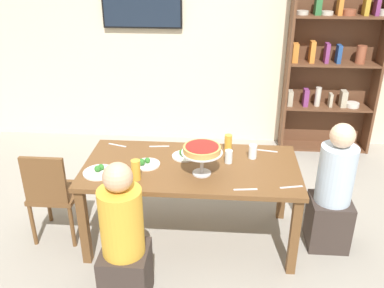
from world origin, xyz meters
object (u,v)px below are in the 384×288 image
at_px(dining_table, 191,174).
at_px(deep_dish_pizza_stand, 202,151).
at_px(cutlery_knife_near, 159,146).
at_px(salad_plate_spare, 184,155).
at_px(diner_near_left, 124,246).
at_px(water_glass_clear_far, 229,157).
at_px(television, 142,4).
at_px(cutlery_knife_far, 267,151).
at_px(bookshelf, 333,61).
at_px(beer_glass_amber_short, 228,143).
at_px(water_glass_clear_near, 253,152).
at_px(cutlery_spare_fork, 245,189).
at_px(chair_head_west, 52,192).
at_px(salad_plate_near_diner, 99,171).
at_px(diner_head_east, 332,196).
at_px(salad_plate_far_diner, 146,163).
at_px(cutlery_fork_near, 117,145).
at_px(cutlery_fork_far, 291,187).
at_px(beer_glass_amber_tall, 136,170).

xyz_separation_m(dining_table, deep_dish_pizza_stand, (0.10, -0.13, 0.29)).
bearing_deg(cutlery_knife_near, salad_plate_spare, 135.66).
bearing_deg(diner_near_left, water_glass_clear_far, -40.87).
bearing_deg(television, water_glass_clear_far, -62.33).
bearing_deg(water_glass_clear_far, cutlery_knife_far, 35.16).
bearing_deg(salad_plate_spare, bookshelf, 49.18).
distance_m(beer_glass_amber_short, cutlery_knife_far, 0.36).
height_order(dining_table, bookshelf, bookshelf).
bearing_deg(television, cutlery_knife_far, -51.71).
height_order(beer_glass_amber_short, water_glass_clear_near, beer_glass_amber_short).
bearing_deg(cutlery_spare_fork, chair_head_west, 163.88).
bearing_deg(water_glass_clear_far, television, 117.67).
xyz_separation_m(deep_dish_pizza_stand, salad_plate_near_diner, (-0.82, -0.05, -0.19)).
height_order(diner_head_east, water_glass_clear_far, diner_head_east).
bearing_deg(salad_plate_far_diner, diner_head_east, 1.41).
relative_size(television, cutlery_spare_fork, 5.37).
bearing_deg(dining_table, water_glass_clear_near, 18.92).
relative_size(water_glass_clear_near, cutlery_fork_near, 0.66).
bearing_deg(bookshelf, water_glass_clear_near, -119.16).
bearing_deg(salad_plate_near_diner, deep_dish_pizza_stand, 3.59).
distance_m(water_glass_clear_near, cutlery_fork_far, 0.54).
bearing_deg(deep_dish_pizza_stand, salad_plate_far_diner, 167.55).
height_order(television, diner_near_left, television).
bearing_deg(chair_head_west, salad_plate_far_diner, 4.72).
distance_m(chair_head_west, salad_plate_far_diner, 0.86).
height_order(beer_glass_amber_tall, cutlery_spare_fork, beer_glass_amber_tall).
relative_size(bookshelf, cutlery_spare_fork, 12.29).
height_order(diner_near_left, salad_plate_spare, diner_near_left).
height_order(dining_table, salad_plate_far_diner, salad_plate_far_diner).
bearing_deg(cutlery_spare_fork, cutlery_fork_far, 2.92).
xyz_separation_m(diner_near_left, beer_glass_amber_tall, (0.00, 0.51, 0.33)).
bearing_deg(cutlery_fork_far, water_glass_clear_far, 129.65).
bearing_deg(salad_plate_far_diner, cutlery_fork_near, 132.55).
xyz_separation_m(salad_plate_near_diner, water_glass_clear_near, (1.24, 0.36, 0.05)).
relative_size(diner_near_left, deep_dish_pizza_stand, 3.52).
relative_size(water_glass_clear_far, cutlery_fork_near, 0.63).
height_order(water_glass_clear_near, water_glass_clear_far, water_glass_clear_near).
bearing_deg(beer_glass_amber_tall, chair_head_west, 168.17).
relative_size(deep_dish_pizza_stand, cutlery_spare_fork, 1.81).
distance_m(salad_plate_near_diner, cutlery_knife_far, 1.47).
xyz_separation_m(salad_plate_near_diner, salad_plate_spare, (0.66, 0.33, 0.01)).
distance_m(salad_plate_near_diner, beer_glass_amber_tall, 0.33).
height_order(television, cutlery_knife_near, television).
relative_size(salad_plate_near_diner, cutlery_knife_near, 1.44).
bearing_deg(cutlery_knife_near, cutlery_fork_far, 143.72).
xyz_separation_m(deep_dish_pizza_stand, salad_plate_far_diner, (-0.47, 0.10, -0.18)).
relative_size(salad_plate_spare, cutlery_knife_near, 1.20).
bearing_deg(dining_table, cutlery_spare_fork, -38.67).
relative_size(cutlery_fork_near, cutlery_knife_far, 1.00).
bearing_deg(cutlery_knife_far, television, -41.77).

